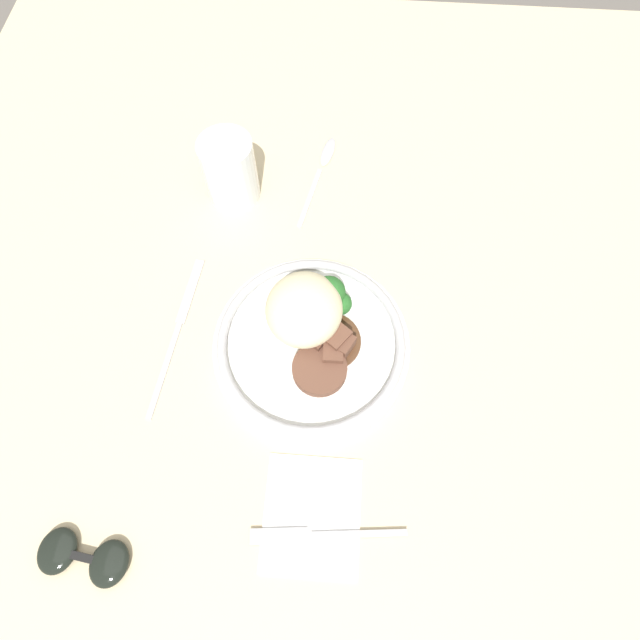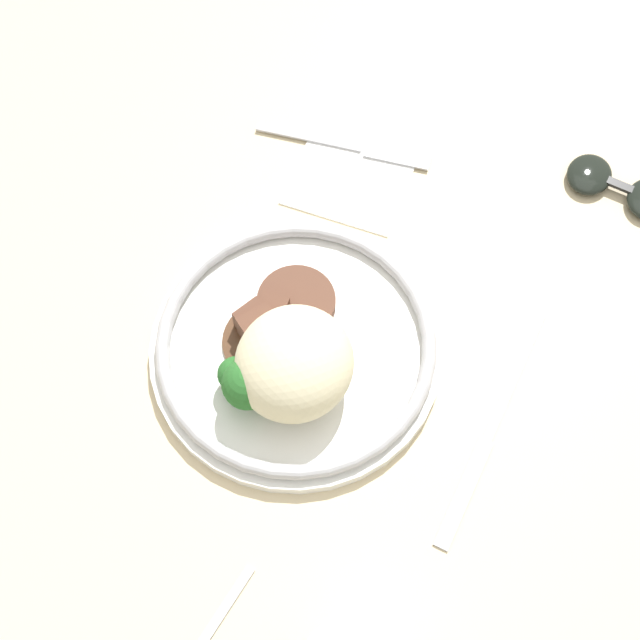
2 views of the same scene
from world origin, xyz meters
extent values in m
plane|color=#5B5651|center=(0.00, 0.00, 0.00)|extent=(8.00, 8.00, 0.00)
cube|color=beige|center=(0.00, 0.00, 0.02)|extent=(1.28, 1.16, 0.05)
cube|color=white|center=(-0.23, -0.02, 0.05)|extent=(0.12, 0.10, 0.00)
cylinder|color=white|center=(-0.04, 0.00, 0.05)|extent=(0.24, 0.24, 0.01)
torus|color=#B2B2B7|center=(-0.04, 0.00, 0.06)|extent=(0.23, 0.23, 0.01)
ellipsoid|color=beige|center=(-0.01, 0.01, 0.09)|extent=(0.10, 0.09, 0.07)
cylinder|color=brown|center=(-0.07, -0.01, 0.07)|extent=(0.07, 0.07, 0.01)
cylinder|color=#51331E|center=(-0.04, -0.02, 0.06)|extent=(0.08, 0.08, 0.00)
cube|color=brown|center=(-0.04, -0.01, 0.07)|extent=(0.03, 0.03, 0.02)
cube|color=brown|center=(-0.06, -0.03, 0.07)|extent=(0.02, 0.02, 0.02)
cube|color=brown|center=(-0.04, -0.04, 0.07)|extent=(0.03, 0.03, 0.03)
cube|color=brown|center=(-0.03, -0.02, 0.07)|extent=(0.02, 0.02, 0.02)
cube|color=brown|center=(-0.04, -0.02, 0.07)|extent=(0.03, 0.03, 0.02)
cube|color=brown|center=(-0.04, -0.03, 0.07)|extent=(0.04, 0.04, 0.03)
cylinder|color=#568442|center=(0.01, -0.03, 0.06)|extent=(0.01, 0.01, 0.01)
sphere|color=#286628|center=(0.01, -0.03, 0.08)|extent=(0.03, 0.03, 0.03)
cylinder|color=#568442|center=(0.02, -0.02, 0.07)|extent=(0.01, 0.01, 0.02)
sphere|color=#286628|center=(0.02, -0.02, 0.09)|extent=(0.04, 0.04, 0.04)
cylinder|color=#568442|center=(0.01, -0.02, 0.06)|extent=(0.01, 0.01, 0.01)
sphere|color=#286628|center=(0.01, -0.02, 0.08)|extent=(0.03, 0.03, 0.03)
cylinder|color=#568442|center=(0.01, -0.02, 0.07)|extent=(0.01, 0.01, 0.01)
sphere|color=#286628|center=(0.01, -0.02, 0.09)|extent=(0.04, 0.04, 0.04)
cube|color=#ADADB2|center=(-0.25, -0.07, 0.05)|extent=(0.02, 0.10, 0.00)
cube|color=#ADADB2|center=(-0.26, 0.02, 0.05)|extent=(0.02, 0.06, 0.00)
cube|color=#ADADB2|center=(-0.08, 0.18, 0.05)|extent=(0.13, 0.02, 0.00)
cube|color=#ADADB2|center=(0.03, 0.16, 0.05)|extent=(0.10, 0.02, 0.00)
cube|color=#ADADB2|center=(0.19, 0.02, 0.05)|extent=(0.10, 0.03, 0.00)
ellipsoid|color=black|center=(-0.30, 0.19, 0.05)|extent=(0.05, 0.05, 0.01)
cube|color=black|center=(-0.29, 0.22, 0.06)|extent=(0.01, 0.03, 0.00)
camera|label=1|loc=(-0.26, -0.03, 0.62)|focal=28.00mm
camera|label=2|loc=(0.24, 0.12, 0.72)|focal=50.00mm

